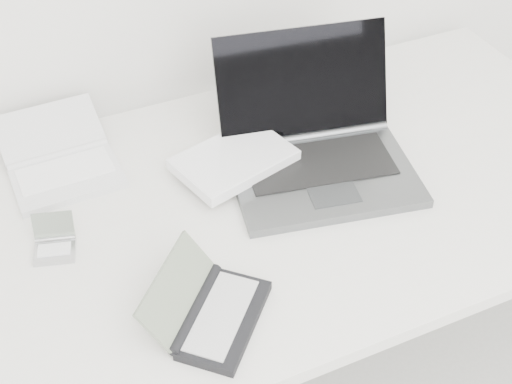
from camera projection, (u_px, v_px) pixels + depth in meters
name	position (u px, v px, depth m)	size (l,w,h in m)	color
desk	(261.00, 215.00, 1.46)	(1.60, 0.80, 0.73)	white
laptop_large	(297.00, 152.00, 1.48)	(0.51, 0.41, 0.24)	#5B5E60
netbook_open_white	(62.00, 163.00, 1.49)	(0.22, 0.28, 0.06)	white
pda_silver	(55.00, 244.00, 1.32)	(0.09, 0.10, 0.06)	#B4B5B9
palmtop_charcoal	(211.00, 312.00, 1.19)	(0.25, 0.26, 0.09)	black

